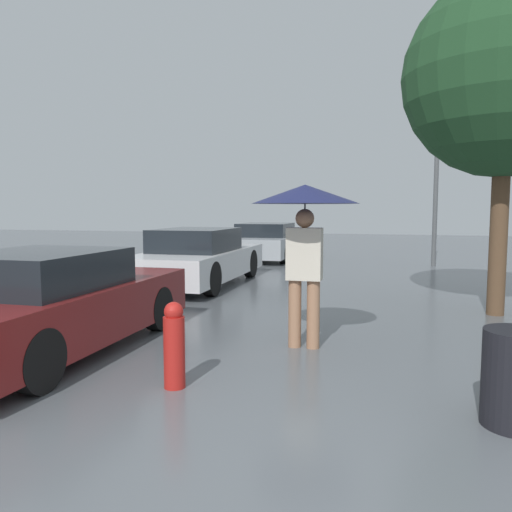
% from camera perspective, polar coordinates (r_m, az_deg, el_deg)
% --- Properties ---
extents(pedestrian, '(1.23, 1.23, 1.89)m').
position_cam_1_polar(pedestrian, '(5.72, 5.61, 4.93)').
color(pedestrian, '#9E7051').
rests_on(pedestrian, ground_plane).
extents(parked_car_nearest, '(1.68, 3.81, 1.15)m').
position_cam_1_polar(parked_car_nearest, '(6.11, -22.61, -5.08)').
color(parked_car_nearest, maroon).
rests_on(parked_car_nearest, ground_plane).
extents(parked_car_middle, '(1.68, 4.34, 1.20)m').
position_cam_1_polar(parked_car_middle, '(10.69, -6.53, -0.23)').
color(parked_car_middle, silver).
rests_on(parked_car_middle, ground_plane).
extents(parked_car_farthest, '(1.79, 4.27, 1.15)m').
position_cam_1_polar(parked_car_farthest, '(16.09, 1.26, 1.61)').
color(parked_car_farthest, '#9EA3A8').
rests_on(parked_car_farthest, ground_plane).
extents(tree, '(2.96, 2.96, 5.03)m').
position_cam_1_polar(tree, '(8.56, 26.65, 17.86)').
color(tree, brown).
rests_on(tree, ground_plane).
extents(street_lamp, '(0.25, 0.25, 4.67)m').
position_cam_1_polar(street_lamp, '(14.87, 19.92, 9.14)').
color(street_lamp, '#515456').
rests_on(street_lamp, ground_plane).
extents(fire_hydrant, '(0.19, 0.19, 0.79)m').
position_cam_1_polar(fire_hydrant, '(4.61, -9.34, -10.02)').
color(fire_hydrant, '#B21E19').
rests_on(fire_hydrant, ground_plane).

